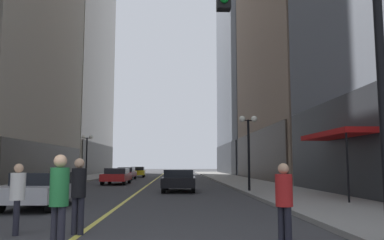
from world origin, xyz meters
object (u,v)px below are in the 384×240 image
car_black (179,179)px  car_maroon (126,173)px  street_lamp_left_far (87,147)px  pedestrian_in_black_coat (79,190)px  traffic_light_near_right (330,59)px  street_lamp_right_mid (248,136)px  pedestrian_in_green_parka (59,196)px  fire_hydrant_right (281,192)px  car_silver (44,188)px  car_red (117,175)px  car_yellow (138,172)px  pedestrian_in_red_jacket (284,198)px  pedestrian_in_white_shirt (18,193)px

car_black → car_maroon: (-5.50, 18.25, -0.00)m
street_lamp_left_far → car_black: bearing=-58.1°
pedestrian_in_black_coat → traffic_light_near_right: size_ratio=0.31×
car_black → street_lamp_right_mid: (3.97, -1.56, 2.54)m
pedestrian_in_green_parka → fire_hydrant_right: (6.77, 10.10, -0.66)m
car_maroon → fire_hydrant_right: bearing=-68.0°
car_silver → pedestrian_in_green_parka: pedestrian_in_green_parka is taller
car_maroon → pedestrian_in_black_coat: bearing=-84.7°
traffic_light_near_right → street_lamp_right_mid: (1.05, 14.66, -0.49)m
car_black → car_maroon: 19.06m
car_silver → pedestrian_in_black_coat: bearing=-65.0°
car_red → car_silver: bearing=-90.6°
car_black → fire_hydrant_right: 7.84m
car_silver → traffic_light_near_right: size_ratio=0.85×
car_yellow → pedestrian_in_green_parka: (2.78, -43.03, 0.34)m
car_red → traffic_light_near_right: 26.29m
pedestrian_in_green_parka → street_lamp_right_mid: (6.27, 14.98, 2.20)m
car_silver → pedestrian_in_green_parka: 8.58m
traffic_light_near_right → car_black: bearing=100.2°
car_maroon → pedestrian_in_green_parka: bearing=-84.7°
fire_hydrant_right → pedestrian_in_red_jacket: bearing=-104.7°
car_red → street_lamp_left_far: (-3.77, 5.55, 2.54)m
traffic_light_near_right → street_lamp_right_mid: size_ratio=1.28×
pedestrian_in_green_parka → traffic_light_near_right: traffic_light_near_right is taller
car_red → pedestrian_in_red_jacket: (7.02, -24.68, 0.24)m
pedestrian_in_white_shirt → pedestrian_in_red_jacket: bearing=-15.6°
pedestrian_in_white_shirt → traffic_light_near_right: size_ratio=0.29×
car_yellow → pedestrian_in_red_jacket: 43.11m
car_yellow → car_silver: bearing=-90.3°
car_silver → street_lamp_right_mid: 11.81m
pedestrian_in_red_jacket → car_yellow: bearing=99.4°
pedestrian_in_black_coat → pedestrian_in_white_shirt: (-1.42, 0.04, -0.08)m
traffic_light_near_right → car_red: bearing=107.8°
car_red → car_black: bearing=-59.7°
pedestrian_in_black_coat → pedestrian_in_white_shirt: bearing=178.4°
car_silver → car_yellow: same height
pedestrian_in_black_coat → car_silver: bearing=115.0°
street_lamp_right_mid → pedestrian_in_green_parka: bearing=-112.7°
traffic_light_near_right → pedestrian_in_black_coat: bearing=161.7°
pedestrian_in_white_shirt → car_red: bearing=92.9°
traffic_light_near_right → pedestrian_in_red_jacket: bearing=169.1°
car_silver → pedestrian_in_green_parka: bearing=-69.9°
pedestrian_in_black_coat → street_lamp_right_mid: (6.44, 12.87, 2.22)m
car_silver → street_lamp_left_far: bearing=99.0°
car_black → car_maroon: same height
pedestrian_in_red_jacket → fire_hydrant_right: (2.51, 9.59, -0.56)m
pedestrian_in_white_shirt → street_lamp_left_far: street_lamp_left_far is taller
car_maroon → car_yellow: bearing=87.1°
pedestrian_in_white_shirt → fire_hydrant_right: size_ratio=2.06×
car_black → pedestrian_in_red_jacket: size_ratio=2.77×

